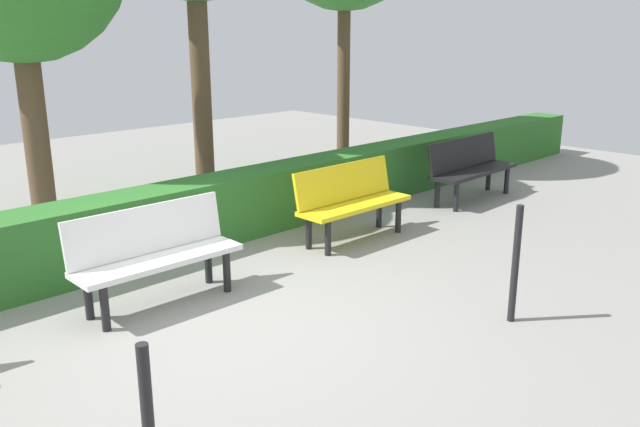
# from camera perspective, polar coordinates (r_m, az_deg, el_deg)

# --- Properties ---
(ground_plane) EXTENTS (20.00, 20.00, 0.00)m
(ground_plane) POSITION_cam_1_polar(r_m,az_deg,el_deg) (5.63, -8.75, -9.10)
(ground_plane) COLOR gray
(bench_black) EXTENTS (1.66, 0.50, 0.86)m
(bench_black) POSITION_cam_1_polar(r_m,az_deg,el_deg) (9.46, 12.88, 4.07)
(bench_black) COLOR black
(bench_black) RESTS_ON ground_plane
(bench_yellow) EXTENTS (1.48, 0.48, 0.86)m
(bench_yellow) POSITION_cam_1_polar(r_m,az_deg,el_deg) (7.47, 2.69, 1.31)
(bench_yellow) COLOR yellow
(bench_yellow) RESTS_ON ground_plane
(bench_white) EXTENTS (1.50, 0.48, 0.86)m
(bench_white) POSITION_cam_1_polar(r_m,az_deg,el_deg) (5.91, -14.17, -3.16)
(bench_white) COLOR white
(bench_white) RESTS_ON ground_plane
(hedge_row) EXTENTS (16.00, 0.55, 0.74)m
(hedge_row) POSITION_cam_1_polar(r_m,az_deg,el_deg) (7.46, -9.63, 0.18)
(hedge_row) COLOR #2D6B28
(hedge_row) RESTS_ON ground_plane
(railing_post_mid) EXTENTS (0.06, 0.06, 1.00)m
(railing_post_mid) POSITION_cam_1_polar(r_m,az_deg,el_deg) (5.60, 16.59, -4.24)
(railing_post_mid) COLOR black
(railing_post_mid) RESTS_ON ground_plane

